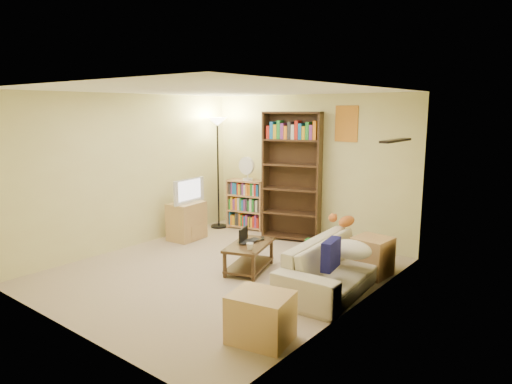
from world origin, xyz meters
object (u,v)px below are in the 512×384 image
mug (250,246)px  desk_fan (247,168)px  end_cabinet (261,317)px  laptop (252,242)px  floor_lamp (218,140)px  coffee_table (249,254)px  side_table (372,256)px  tv_stand (187,221)px  short_bookshelf (246,204)px  tabby_cat (344,221)px  sofa (338,264)px  tall_bookshelf (292,173)px  television (186,191)px

mug → desk_fan: bearing=130.3°
mug → end_cabinet: 1.75m
laptop → floor_lamp: size_ratio=0.18×
coffee_table → mug: bearing=-66.7°
coffee_table → desk_fan: bearing=111.9°
laptop → mug: mug is taller
floor_lamp → side_table: size_ratio=3.95×
tv_stand → short_bookshelf: bearing=68.8°
tabby_cat → desk_fan: desk_fan is taller
sofa → tall_bookshelf: (-1.69, 1.44, 0.87)m
tall_bookshelf → desk_fan: size_ratio=4.96×
mug → television: television is taller
tabby_cat → end_cabinet: tabby_cat is taller
sofa → tabby_cat: size_ratio=4.45×
coffee_table → mug: size_ratio=9.37×
sofa → floor_lamp: (-3.25, 1.26, 1.38)m
tabby_cat → tall_bookshelf: tall_bookshelf is taller
laptop → mug: bearing=-139.9°
tabby_cat → tv_stand: (-2.81, -0.45, -0.35)m
coffee_table → floor_lamp: 2.86m
end_cabinet → television: bearing=147.8°
coffee_table → tv_stand: bearing=145.2°
tv_stand → television: 0.54m
television → tall_bookshelf: (1.44, 1.13, 0.30)m
tv_stand → television: size_ratio=0.88×
tv_stand → tall_bookshelf: (1.44, 1.13, 0.84)m
sofa → short_bookshelf: size_ratio=2.23×
mug → side_table: bearing=40.8°
laptop → side_table: side_table is taller
tabby_cat → end_cabinet: size_ratio=0.81×
tabby_cat → side_table: size_ratio=0.88×
television → tall_bookshelf: tall_bookshelf is taller
floor_lamp → end_cabinet: (3.33, -2.97, -1.43)m
laptop → end_cabinet: bearing=-132.5°
coffee_table → side_table: bearing=13.6°
tall_bookshelf → laptop: bearing=-92.8°
sofa → laptop: (-1.26, -0.19, 0.11)m
floor_lamp → coffee_table: bearing=-37.2°
sofa → desk_fan: desk_fan is taller
tabby_cat → mug: bearing=-122.9°
coffee_table → laptop: size_ratio=2.57×
tabby_cat → mug: size_ratio=4.47×
laptop → tall_bookshelf: (-0.43, 1.63, 0.77)m
coffee_table → short_bookshelf: 2.33m
short_bookshelf → end_cabinet: 4.33m
tall_bookshelf → side_table: tall_bookshelf is taller
coffee_table → television: 2.03m
coffee_table → mug: 0.32m
tv_stand → end_cabinet: 3.79m
desk_fan → tv_stand: bearing=-108.9°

